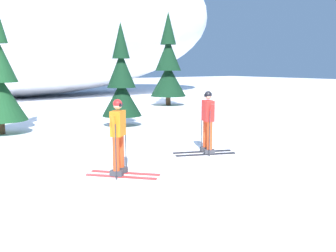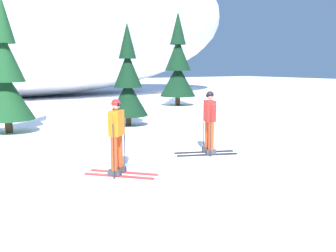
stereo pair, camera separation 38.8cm
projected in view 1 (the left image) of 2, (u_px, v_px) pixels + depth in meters
The scene contains 6 objects.
ground_plane at pixel (182, 158), 10.14m from camera, with size 120.00×120.00×0.00m, color white.
skier_red_jacket at pixel (208, 121), 10.51m from camera, with size 1.75×1.05×1.75m.
skier_orange_jacket at pixel (119, 136), 8.39m from camera, with size 1.41×1.47×1.72m.
pine_tree_center_right at pixel (121, 83), 15.27m from camera, with size 1.61×1.61×4.16m.
pine_tree_far_right at pixel (168, 67), 23.29m from camera, with size 2.20×2.20×5.68m.
snow_ridge_background at pixel (0, 4), 28.48m from camera, with size 37.91×17.65×14.03m, color white.
Camera 1 is at (-5.95, -7.90, 2.43)m, focal length 40.58 mm.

